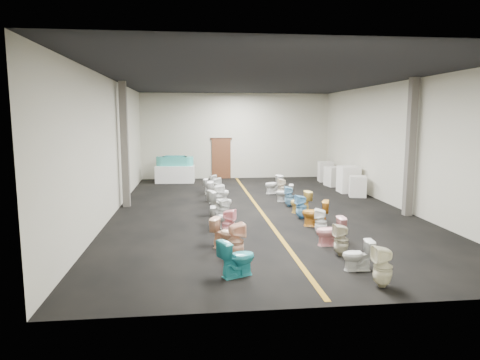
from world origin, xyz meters
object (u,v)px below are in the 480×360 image
(toilet_right_11, at_px, (273,184))
(toilet_right_3, at_px, (330,231))
(toilet_right_4, at_px, (321,222))
(toilet_left_2, at_px, (226,233))
(toilet_left_9, at_px, (216,188))
(appliance_crate_a, at_px, (358,186))
(toilet_right_9, at_px, (285,193))
(toilet_left_6, at_px, (220,202))
(toilet_left_4, at_px, (221,217))
(appliance_crate_c, at_px, (335,176))
(toilet_right_8, at_px, (289,196))
(toilet_left_1, at_px, (236,241))
(toilet_left_0, at_px, (237,258))
(toilet_right_5, at_px, (315,213))
(display_table, at_px, (175,174))
(appliance_crate_d, at_px, (326,172))
(toilet_right_0, at_px, (383,267))
(toilet_left_8, at_px, (218,192))
(toilet_right_6, at_px, (301,207))
(toilet_left_10, at_px, (212,186))
(toilet_left_3, at_px, (228,224))
(toilet_left_11, at_px, (213,183))
(toilet_left_5, at_px, (223,210))
(toilet_right_1, at_px, (358,255))
(toilet_right_2, at_px, (341,240))
(bathtub, at_px, (175,161))
(appliance_crate_b, at_px, (348,179))
(toilet_left_7, at_px, (218,196))
(toilet_right_7, at_px, (301,202))
(toilet_right_10, at_px, (282,188))

(toilet_right_11, bearing_deg, toilet_right_3, -20.58)
(toilet_right_4, bearing_deg, toilet_left_2, -48.33)
(toilet_left_9, bearing_deg, appliance_crate_a, -97.91)
(appliance_crate_a, xyz_separation_m, toilet_right_9, (-3.20, -0.67, -0.09))
(toilet_left_6, bearing_deg, appliance_crate_a, -85.51)
(toilet_left_4, distance_m, toilet_left_9, 4.78)
(appliance_crate_c, xyz_separation_m, toilet_right_8, (-3.25, -4.45, -0.08))
(appliance_crate_c, bearing_deg, toilet_left_1, -119.82)
(toilet_left_0, distance_m, toilet_right_9, 8.10)
(toilet_right_5, bearing_deg, display_table, -134.58)
(appliance_crate_d, distance_m, toilet_right_0, 13.84)
(toilet_left_1, distance_m, toilet_left_6, 4.66)
(toilet_left_8, height_order, toilet_right_11, toilet_left_8)
(toilet_left_9, height_order, toilet_right_6, toilet_left_9)
(toilet_left_6, xyz_separation_m, toilet_right_11, (2.53, 3.77, -0.03))
(toilet_left_6, height_order, toilet_left_9, toilet_left_9)
(toilet_left_4, xyz_separation_m, toilet_left_10, (-0.02, 5.71, 0.00))
(toilet_left_6, bearing_deg, toilet_left_3, 160.75)
(toilet_right_6, relative_size, toilet_right_11, 0.99)
(appliance_crate_a, xyz_separation_m, toilet_left_8, (-5.77, -0.69, -0.01))
(toilet_right_0, bearing_deg, toilet_left_11, -165.78)
(toilet_left_3, height_order, toilet_right_11, toilet_left_3)
(toilet_left_0, distance_m, toilet_left_10, 9.55)
(toilet_right_11, bearing_deg, toilet_right_0, -19.91)
(toilet_right_4, xyz_separation_m, toilet_right_8, (-0.01, 3.85, 0.00))
(toilet_left_5, relative_size, toilet_right_1, 1.03)
(appliance_crate_c, height_order, toilet_right_1, appliance_crate_c)
(toilet_left_8, relative_size, toilet_left_9, 0.99)
(toilet_left_6, relative_size, toilet_right_5, 1.04)
(appliance_crate_c, distance_m, toilet_right_2, 10.63)
(bathtub, distance_m, toilet_right_4, 11.23)
(appliance_crate_a, bearing_deg, appliance_crate_b, 90.00)
(toilet_left_7, distance_m, toilet_right_4, 4.66)
(appliance_crate_a, height_order, toilet_right_1, appliance_crate_a)
(toilet_right_3, relative_size, toilet_right_7, 1.01)
(toilet_left_6, distance_m, toilet_right_5, 3.32)
(toilet_left_2, distance_m, toilet_right_8, 5.47)
(toilet_left_6, height_order, toilet_right_6, toilet_left_6)
(toilet_left_5, bearing_deg, toilet_left_7, -15.54)
(toilet_left_8, bearing_deg, toilet_right_8, -97.53)
(display_table, xyz_separation_m, toilet_right_2, (4.31, -12.12, -0.04))
(appliance_crate_b, xyz_separation_m, toilet_right_5, (-3.12, -5.60, -0.17))
(appliance_crate_b, height_order, toilet_right_1, appliance_crate_b)
(toilet_right_0, distance_m, toilet_right_4, 3.72)
(toilet_left_4, distance_m, toilet_right_3, 3.30)
(toilet_right_4, height_order, toilet_right_7, toilet_right_4)
(bathtub, distance_m, appliance_crate_a, 9.03)
(appliance_crate_c, xyz_separation_m, toilet_right_10, (-3.11, -2.61, -0.07))
(toilet_left_7, bearing_deg, toilet_left_5, 163.63)
(toilet_left_4, height_order, toilet_right_4, toilet_right_4)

